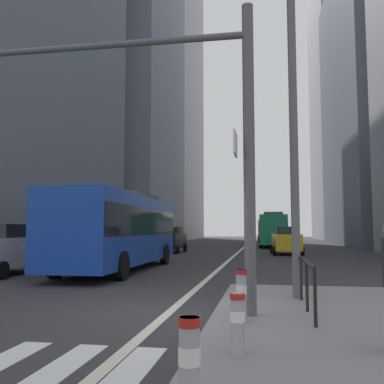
% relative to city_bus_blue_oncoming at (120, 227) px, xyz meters
% --- Properties ---
extents(ground_plane, '(160.00, 160.00, 0.00)m').
position_rel_city_bus_blue_oncoming_xyz_m(ground_plane, '(4.11, 11.00, -1.84)').
color(ground_plane, '#303033').
extents(crosswalk_stripes, '(6.75, 3.20, 0.01)m').
position_rel_city_bus_blue_oncoming_xyz_m(crosswalk_stripes, '(3.11, -13.00, -1.83)').
color(crosswalk_stripes, silver).
rests_on(crosswalk_stripes, ground).
extents(lane_centre_line, '(0.20, 80.00, 0.01)m').
position_rel_city_bus_blue_oncoming_xyz_m(lane_centre_line, '(4.11, 21.00, -1.83)').
color(lane_centre_line, beige).
rests_on(lane_centre_line, ground).
extents(office_tower_left_mid, '(13.16, 18.89, 53.07)m').
position_rel_city_bus_blue_oncoming_xyz_m(office_tower_left_mid, '(-11.89, 33.71, 24.70)').
color(office_tower_left_mid, slate).
rests_on(office_tower_left_mid, ground).
extents(office_tower_left_far, '(11.04, 22.19, 53.22)m').
position_rel_city_bus_blue_oncoming_xyz_m(office_tower_left_far, '(-11.89, 59.98, 24.77)').
color(office_tower_left_far, '#9E9EA3').
rests_on(office_tower_left_far, ground).
extents(office_tower_right_far, '(11.21, 21.32, 53.82)m').
position_rel_city_bus_blue_oncoming_xyz_m(office_tower_right_far, '(21.11, 60.20, 25.07)').
color(office_tower_right_far, '#9E9EA3').
rests_on(office_tower_right_far, ground).
extents(city_bus_blue_oncoming, '(2.83, 10.84, 3.40)m').
position_rel_city_bus_blue_oncoming_xyz_m(city_bus_blue_oncoming, '(0.00, 0.00, 0.00)').
color(city_bus_blue_oncoming, '#14389E').
rests_on(city_bus_blue_oncoming, ground).
extents(sedan_white_oncoming, '(2.17, 4.36, 1.94)m').
position_rel_city_bus_blue_oncoming_xyz_m(sedan_white_oncoming, '(-3.88, -2.51, -0.85)').
color(sedan_white_oncoming, silver).
rests_on(sedan_white_oncoming, ground).
extents(city_bus_red_receding, '(2.82, 10.91, 3.40)m').
position_rel_city_bus_blue_oncoming_xyz_m(city_bus_red_receding, '(7.02, 26.51, 0.00)').
color(city_bus_red_receding, '#198456').
rests_on(city_bus_red_receding, ground).
extents(city_bus_red_distant, '(2.73, 11.25, 3.40)m').
position_rel_city_bus_blue_oncoming_xyz_m(city_bus_red_distant, '(6.51, 49.08, 0.00)').
color(city_bus_red_distant, red).
rests_on(city_bus_red_distant, ground).
extents(car_oncoming_mid, '(2.05, 4.55, 1.94)m').
position_rel_city_bus_blue_oncoming_xyz_m(car_oncoming_mid, '(-0.99, 14.27, -0.84)').
color(car_oncoming_mid, black).
rests_on(car_oncoming_mid, ground).
extents(car_receding_near, '(2.20, 4.13, 1.94)m').
position_rel_city_bus_blue_oncoming_xyz_m(car_receding_near, '(7.62, 13.11, -0.85)').
color(car_receding_near, gold).
rests_on(car_receding_near, ground).
extents(traffic_signal_gantry, '(6.81, 0.65, 6.00)m').
position_rel_city_bus_blue_oncoming_xyz_m(traffic_signal_gantry, '(3.54, -9.52, 2.31)').
color(traffic_signal_gantry, '#515156').
rests_on(traffic_signal_gantry, median_island).
extents(street_lamp_post, '(5.50, 0.32, 8.00)m').
position_rel_city_bus_blue_oncoming_xyz_m(street_lamp_post, '(6.84, -7.29, 3.45)').
color(street_lamp_post, '#56565B').
rests_on(street_lamp_post, median_island).
extents(bollard_front, '(0.20, 0.20, 0.84)m').
position_rel_city_bus_blue_oncoming_xyz_m(bollard_front, '(5.47, -14.00, -1.21)').
color(bollard_front, '#99999E').
rests_on(bollard_front, median_island).
extents(bollard_left, '(0.20, 0.20, 0.78)m').
position_rel_city_bus_blue_oncoming_xyz_m(bollard_left, '(5.76, -12.07, -1.25)').
color(bollard_left, '#99999E').
rests_on(bollard_left, median_island).
extents(bollard_right, '(0.20, 0.20, 0.89)m').
position_rel_city_bus_blue_oncoming_xyz_m(bollard_right, '(5.70, -10.11, -1.19)').
color(bollard_right, '#99999E').
rests_on(bollard_right, median_island).
extents(pedestrian_railing, '(0.06, 4.12, 0.98)m').
position_rel_city_bus_blue_oncoming_xyz_m(pedestrian_railing, '(6.91, -8.27, -0.97)').
color(pedestrian_railing, black).
rests_on(pedestrian_railing, median_island).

